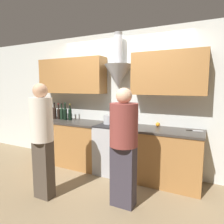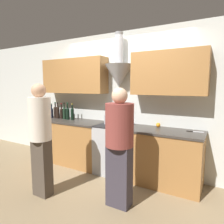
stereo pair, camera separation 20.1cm
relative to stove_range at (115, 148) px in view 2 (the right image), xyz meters
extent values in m
plane|color=#847051|center=(0.00, -0.34, -0.45)|extent=(12.00, 12.00, 0.00)
cube|color=silver|center=(0.00, 0.33, 0.85)|extent=(8.40, 0.06, 2.60)
cone|color=#A8AAAF|center=(0.00, 0.16, 1.33)|extent=(0.52, 0.52, 0.41)
cylinder|color=#A8AAAF|center=(0.00, 0.16, 1.82)|extent=(0.14, 0.14, 0.56)
cube|color=#9E6B38|center=(-1.05, 0.15, 1.35)|extent=(1.50, 0.32, 0.70)
cube|color=#9E6B38|center=(0.90, 0.15, 1.35)|extent=(1.20, 0.32, 0.70)
cube|color=#9E6B38|center=(-1.05, 0.00, -0.02)|extent=(1.50, 0.60, 0.86)
cube|color=#38332D|center=(-1.05, 0.00, 0.42)|extent=(1.52, 0.62, 0.03)
cube|color=#9E6B38|center=(0.90, 0.00, -0.02)|extent=(1.20, 0.60, 0.86)
cube|color=#38332D|center=(0.90, 0.00, 0.42)|extent=(1.22, 0.62, 0.03)
cube|color=#A8AAAF|center=(0.00, 0.00, -0.01)|extent=(0.61, 0.60, 0.87)
cube|color=black|center=(0.00, -0.30, -0.05)|extent=(0.43, 0.01, 0.39)
cube|color=black|center=(0.00, 0.00, 0.43)|extent=(0.61, 0.60, 0.02)
cube|color=#A8AAAF|center=(0.00, 0.27, 0.37)|extent=(0.61, 0.06, 0.10)
cylinder|color=black|center=(-1.73, 0.05, 0.53)|extent=(0.08, 0.08, 0.18)
sphere|color=black|center=(-1.73, 0.05, 0.62)|extent=(0.07, 0.07, 0.07)
cylinder|color=black|center=(-1.73, 0.05, 0.69)|extent=(0.03, 0.03, 0.10)
cylinder|color=maroon|center=(-1.73, 0.05, 0.76)|extent=(0.03, 0.03, 0.02)
cylinder|color=black|center=(-1.64, 0.04, 0.53)|extent=(0.07, 0.07, 0.18)
sphere|color=black|center=(-1.64, 0.04, 0.63)|extent=(0.07, 0.07, 0.07)
cylinder|color=black|center=(-1.64, 0.04, 0.69)|extent=(0.03, 0.03, 0.10)
cylinder|color=#234C33|center=(-1.64, 0.04, 0.75)|extent=(0.03, 0.03, 0.02)
cylinder|color=black|center=(-1.55, 0.07, 0.55)|extent=(0.08, 0.08, 0.22)
sphere|color=black|center=(-1.55, 0.07, 0.66)|extent=(0.07, 0.07, 0.07)
cylinder|color=black|center=(-1.55, 0.07, 0.72)|extent=(0.03, 0.03, 0.09)
cylinder|color=#234C33|center=(-1.55, 0.07, 0.78)|extent=(0.03, 0.03, 0.02)
cylinder|color=black|center=(-1.46, 0.05, 0.55)|extent=(0.08, 0.08, 0.22)
sphere|color=black|center=(-1.46, 0.05, 0.66)|extent=(0.07, 0.07, 0.07)
cylinder|color=black|center=(-1.46, 0.05, 0.72)|extent=(0.03, 0.03, 0.09)
cylinder|color=black|center=(-1.46, 0.05, 0.78)|extent=(0.03, 0.03, 0.02)
cylinder|color=black|center=(-1.36, 0.07, 0.54)|extent=(0.07, 0.07, 0.19)
sphere|color=black|center=(-1.36, 0.07, 0.63)|extent=(0.07, 0.07, 0.07)
cylinder|color=black|center=(-1.36, 0.07, 0.70)|extent=(0.03, 0.03, 0.11)
cylinder|color=maroon|center=(-1.36, 0.07, 0.77)|extent=(0.03, 0.03, 0.02)
cylinder|color=black|center=(-1.27, 0.06, 0.55)|extent=(0.07, 0.07, 0.21)
sphere|color=black|center=(-1.27, 0.06, 0.65)|extent=(0.07, 0.07, 0.07)
cylinder|color=black|center=(-1.27, 0.06, 0.72)|extent=(0.03, 0.03, 0.10)
cylinder|color=black|center=(-1.27, 0.06, 0.78)|extent=(0.03, 0.03, 0.02)
cylinder|color=black|center=(-1.16, 0.04, 0.55)|extent=(0.08, 0.08, 0.21)
sphere|color=black|center=(-1.16, 0.04, 0.65)|extent=(0.08, 0.08, 0.08)
cylinder|color=black|center=(-1.16, 0.04, 0.72)|extent=(0.03, 0.03, 0.11)
cylinder|color=#234C33|center=(-1.16, 0.04, 0.79)|extent=(0.03, 0.03, 0.02)
cylinder|color=black|center=(-1.06, 0.07, 0.55)|extent=(0.07, 0.07, 0.21)
sphere|color=black|center=(-1.06, 0.07, 0.65)|extent=(0.07, 0.07, 0.07)
cylinder|color=black|center=(-1.06, 0.07, 0.71)|extent=(0.03, 0.03, 0.09)
cylinder|color=gold|center=(-1.06, 0.07, 0.77)|extent=(0.03, 0.03, 0.02)
cylinder|color=#A8AAAF|center=(-0.14, 0.05, 0.52)|extent=(0.21, 0.21, 0.16)
cylinder|color=#A8AAAF|center=(0.14, -0.04, 0.48)|extent=(0.27, 0.27, 0.07)
sphere|color=orange|center=(0.74, 0.20, 0.48)|extent=(0.08, 0.08, 0.08)
cube|color=silver|center=(1.39, 0.14, 0.45)|extent=(0.16, 0.06, 0.01)
cube|color=black|center=(1.27, 0.12, 0.45)|extent=(0.10, 0.04, 0.01)
cube|color=#473D33|center=(-0.53, -1.22, -0.03)|extent=(0.26, 0.17, 0.83)
cylinder|color=silver|center=(-0.53, -1.22, 0.69)|extent=(0.31, 0.31, 0.61)
sphere|color=tan|center=(-0.53, -1.22, 1.08)|extent=(0.20, 0.20, 0.20)
cube|color=#38333D|center=(0.56, -0.89, -0.04)|extent=(0.31, 0.20, 0.82)
cylinder|color=brown|center=(0.56, -0.89, 0.65)|extent=(0.37, 0.37, 0.56)
sphere|color=#E0B28E|center=(0.56, -0.89, 1.02)|extent=(0.21, 0.21, 0.21)
camera|label=1|loc=(1.55, -3.22, 1.14)|focal=32.00mm
camera|label=2|loc=(1.72, -3.12, 1.14)|focal=32.00mm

